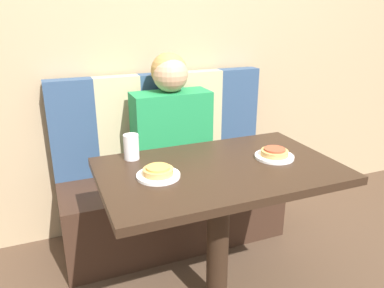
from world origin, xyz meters
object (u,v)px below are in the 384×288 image
plate_right (274,157)px  pizza_left (158,171)px  drinking_cup (131,147)px  person (171,120)px  plate_left (158,176)px  pizza_right (275,152)px

plate_right → pizza_left: 0.54m
pizza_left → drinking_cup: size_ratio=1.07×
drinking_cup → person: bearing=51.1°
plate_left → pizza_right: size_ratio=1.45×
drinking_cup → plate_right: bearing=-21.1°
person → plate_left: (-0.27, -0.62, -0.03)m
plate_right → plate_left: bearing=180.0°
person → plate_left: 0.68m
person → drinking_cup: size_ratio=6.37×
pizza_left → drinking_cup: (-0.05, 0.23, 0.03)m
pizza_left → plate_left: bearing=0.0°
person → pizza_right: size_ratio=5.95×
pizza_right → drinking_cup: size_ratio=1.07×
pizza_left → drinking_cup: drinking_cup is taller
pizza_left → pizza_right: size_ratio=1.00×
pizza_right → drinking_cup: drinking_cup is taller
pizza_right → plate_left: bearing=180.0°
plate_right → drinking_cup: 0.63m
plate_right → drinking_cup: size_ratio=1.55×
plate_left → drinking_cup: size_ratio=1.55×
plate_left → pizza_right: (0.54, -0.00, 0.02)m
pizza_right → pizza_left: bearing=180.0°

